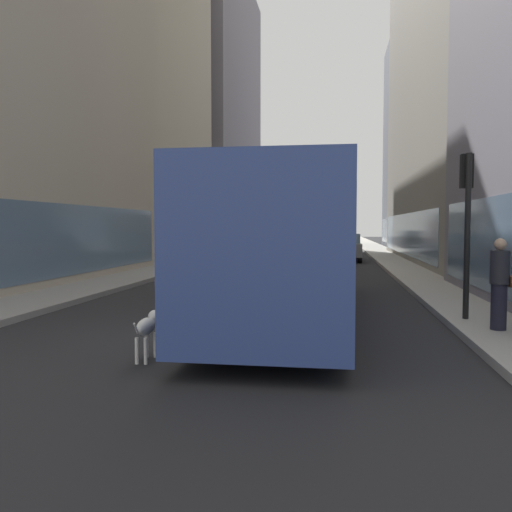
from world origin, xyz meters
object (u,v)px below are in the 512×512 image
object	(u,v)px
transit_bus	(291,238)
dalmatian_dog	(148,327)
car_black_suv	(341,238)
box_truck	(323,231)
pedestrian_with_handbag	(500,283)
traffic_light_near	(467,208)
car_silver_sedan	(285,244)
car_red_coupe	(314,252)
car_grey_wagon	(345,247)

from	to	relation	value
transit_bus	dalmatian_dog	bearing A→B (deg)	-111.85
car_black_suv	box_truck	xyz separation A→B (m)	(-1.60, -11.45, 0.84)
transit_bus	pedestrian_with_handbag	distance (m)	4.59
traffic_light_near	car_silver_sedan	bearing A→B (deg)	104.11
car_black_suv	traffic_light_near	xyz separation A→B (m)	(2.10, -42.23, 1.61)
box_truck	dalmatian_dog	xyz separation A→B (m)	(-1.83, -34.47, -1.15)
car_red_coupe	traffic_light_near	size ratio (longest dim) A/B	1.18
car_silver_sedan	traffic_light_near	size ratio (longest dim) A/B	1.30
dalmatian_dog	traffic_light_near	world-z (taller)	traffic_light_near
car_silver_sedan	dalmatian_dog	bearing A→B (deg)	-88.83
pedestrian_with_handbag	dalmatian_dog	bearing A→B (deg)	-156.85
car_grey_wagon	box_truck	size ratio (longest dim) A/B	0.62
transit_bus	car_grey_wagon	size ratio (longest dim) A/B	2.47
transit_bus	car_red_coupe	world-z (taller)	transit_bus
car_black_suv	car_grey_wagon	bearing A→B (deg)	-90.00
car_black_suv	traffic_light_near	distance (m)	42.32
car_black_suv	car_red_coupe	bearing A→B (deg)	-93.22
dalmatian_dog	box_truck	bearing A→B (deg)	86.96
box_truck	traffic_light_near	size ratio (longest dim) A/B	2.21
dalmatian_dog	traffic_light_near	distance (m)	6.92
pedestrian_with_handbag	traffic_light_near	bearing A→B (deg)	105.28
car_black_suv	dalmatian_dog	distance (m)	46.06
car_grey_wagon	dalmatian_dog	size ratio (longest dim) A/B	4.84
traffic_light_near	box_truck	bearing A→B (deg)	96.85
traffic_light_near	dalmatian_dog	bearing A→B (deg)	-146.24
transit_bus	traffic_light_near	size ratio (longest dim) A/B	3.39
car_red_coupe	dalmatian_dog	size ratio (longest dim) A/B	4.16
car_silver_sedan	box_truck	distance (m)	7.00
car_grey_wagon	box_truck	xyz separation A→B (m)	(-1.60, 10.56, 0.84)
transit_bus	box_truck	xyz separation A→B (m)	(0.00, 29.91, -0.11)
car_black_suv	transit_bus	bearing A→B (deg)	-92.22
dalmatian_dog	pedestrian_with_handbag	xyz separation A→B (m)	(5.85, 2.50, 0.50)
car_black_suv	car_grey_wagon	world-z (taller)	same
transit_bus	car_silver_sedan	bearing A→B (deg)	95.86
transit_bus	box_truck	size ratio (longest dim) A/B	1.54
car_silver_sedan	dalmatian_dog	size ratio (longest dim) A/B	4.59
box_truck	pedestrian_with_handbag	size ratio (longest dim) A/B	4.44
car_red_coupe	dalmatian_dog	bearing A→B (deg)	-95.96
transit_bus	car_black_suv	xyz separation A→B (m)	(1.60, 41.37, -0.95)
transit_bus	pedestrian_with_handbag	bearing A→B (deg)	-27.07
transit_bus	box_truck	bearing A→B (deg)	90.00
dalmatian_dog	traffic_light_near	bearing A→B (deg)	33.76
transit_bus	car_red_coupe	distance (m)	12.99
car_black_suv	traffic_light_near	world-z (taller)	traffic_light_near
car_black_suv	box_truck	world-z (taller)	box_truck
car_grey_wagon	traffic_light_near	xyz separation A→B (m)	(2.10, -20.22, 1.61)
pedestrian_with_handbag	car_red_coupe	bearing A→B (deg)	105.01
car_black_suv	traffic_light_near	bearing A→B (deg)	-87.15
box_truck	pedestrian_with_handbag	xyz separation A→B (m)	(4.03, -31.97, -0.65)
box_truck	transit_bus	bearing A→B (deg)	-90.00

